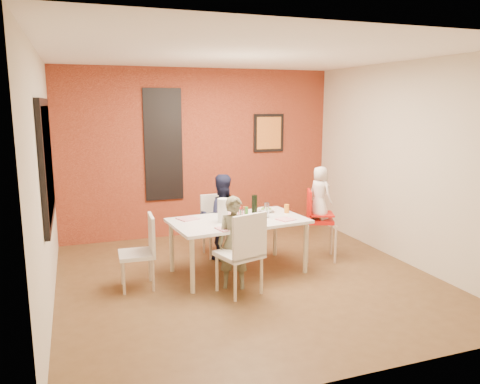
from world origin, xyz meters
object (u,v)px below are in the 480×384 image
object	(u,v)px
chair_left	(143,248)
child_near	(234,243)
high_chair	(317,218)
child_far	(221,217)
toddler	(320,193)
paper_towel_roll	(223,210)
chair_far	(216,221)
dining_table	(238,224)
wine_bottle	(254,206)
chair_near	(243,249)

from	to	relation	value
chair_left	child_near	world-z (taller)	child_near
high_chair	child_far	distance (m)	1.33
toddler	paper_towel_roll	size ratio (longest dim) A/B	2.47
toddler	paper_towel_roll	distance (m)	1.46
chair_far	high_chair	bearing A→B (deg)	-30.04
chair_left	child_far	world-z (taller)	child_far
dining_table	paper_towel_roll	bearing A→B (deg)	-166.31
dining_table	chair_left	bearing A→B (deg)	-175.55
chair_far	toddler	size ratio (longest dim) A/B	1.18
chair_far	wine_bottle	distance (m)	0.87
chair_left	chair_far	bearing A→B (deg)	130.70
child_near	child_far	distance (m)	1.07
chair_near	chair_left	distance (m)	1.20
high_chair	child_near	bearing A→B (deg)	134.87
toddler	paper_towel_roll	bearing A→B (deg)	77.51
chair_near	chair_far	xyz separation A→B (m)	(0.14, 1.53, -0.06)
chair_left	chair_near	bearing A→B (deg)	61.82
chair_near	wine_bottle	distance (m)	0.96
dining_table	wine_bottle	xyz separation A→B (m)	(0.26, 0.09, 0.20)
chair_far	chair_left	bearing A→B (deg)	-143.15
dining_table	child_far	world-z (taller)	child_far
high_chair	child_near	size ratio (longest dim) A/B	0.89
chair_near	child_far	bearing A→B (deg)	-112.50
paper_towel_roll	toddler	bearing A→B (deg)	6.80
toddler	child_far	bearing A→B (deg)	50.52
toddler	child_near	bearing A→B (deg)	92.74
dining_table	paper_towel_roll	size ratio (longest dim) A/B	5.98
dining_table	chair_left	distance (m)	1.23
child_far	paper_towel_roll	bearing A→B (deg)	81.64
chair_near	toddler	world-z (taller)	toddler
chair_left	paper_towel_roll	world-z (taller)	paper_towel_roll
chair_far	chair_left	size ratio (longest dim) A/B	0.99
paper_towel_roll	high_chair	bearing A→B (deg)	7.58
chair_far	child_far	xyz separation A→B (m)	(0.00, -0.24, 0.12)
high_chair	toddler	bearing A→B (deg)	-105.44
toddler	wine_bottle	bearing A→B (deg)	72.32
wine_bottle	paper_towel_roll	size ratio (longest dim) A/B	0.95
chair_near	high_chair	distance (m)	1.63
chair_left	paper_towel_roll	bearing A→B (deg)	94.91
child_near	toddler	distance (m)	1.60
wine_bottle	child_near	bearing A→B (deg)	-130.08
paper_towel_roll	chair_near	bearing A→B (deg)	-87.05
chair_far	paper_towel_roll	world-z (taller)	paper_towel_roll
high_chair	wine_bottle	world-z (taller)	wine_bottle
toddler	chair_far	bearing A→B (deg)	41.78
child_near	high_chair	bearing A→B (deg)	43.29
toddler	paper_towel_roll	xyz separation A→B (m)	(-1.45, -0.17, -0.09)
chair_far	paper_towel_roll	bearing A→B (deg)	-102.58
high_chair	paper_towel_roll	distance (m)	1.47
chair_left	high_chair	size ratio (longest dim) A/B	0.89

